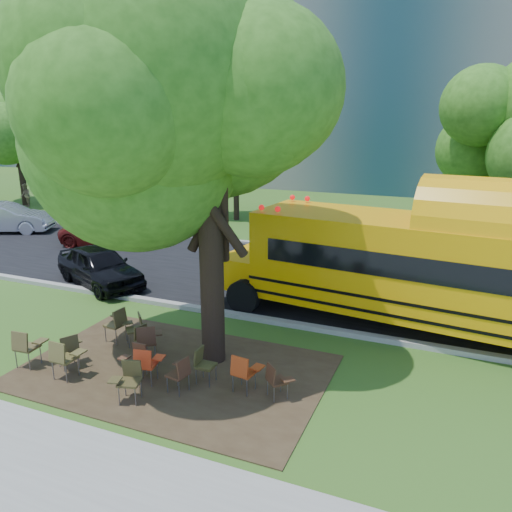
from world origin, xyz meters
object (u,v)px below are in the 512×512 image
at_px(chair_9, 136,326).
at_px(chair_3, 136,357).
at_px(chair_2, 69,348).
at_px(chair_4, 146,362).
at_px(black_car, 100,266).
at_px(bg_car_silver, 5,218).
at_px(bg_car_red, 109,232).
at_px(chair_1, 63,356).
at_px(school_bus, 459,273).
at_px(main_tree, 207,105).
at_px(chair_6, 180,371).
at_px(pedestrian_b, 26,195).
at_px(chair_11, 147,339).
at_px(chair_13, 244,370).
at_px(chair_10, 143,338).
at_px(chair_7, 276,378).
at_px(chair_12, 203,362).
at_px(pedestrian_a, 65,198).
at_px(chair_5, 129,377).
at_px(chair_0, 26,345).
at_px(chair_8, 117,321).

bearing_deg(chair_9, chair_3, 171.89).
bearing_deg(chair_2, chair_4, -59.14).
height_order(black_car, bg_car_silver, bg_car_silver).
bearing_deg(black_car, bg_car_red, 59.42).
xyz_separation_m(chair_1, bg_car_red, (-6.93, 10.29, -0.01)).
bearing_deg(school_bus, chair_1, -137.46).
bearing_deg(chair_4, bg_car_red, 120.58).
bearing_deg(chair_1, main_tree, 39.64).
distance_m(chair_6, pedestrian_b, 26.17).
bearing_deg(pedestrian_b, chair_11, -0.07).
distance_m(chair_13, pedestrian_b, 26.91).
bearing_deg(school_bus, chair_3, -136.01).
distance_m(main_tree, chair_10, 5.76).
bearing_deg(chair_1, school_bus, 36.66).
bearing_deg(chair_7, chair_9, -150.39).
relative_size(main_tree, chair_1, 9.86).
height_order(chair_1, chair_10, chair_1).
xyz_separation_m(chair_1, chair_12, (2.95, 1.07, -0.08)).
height_order(black_car, pedestrian_a, pedestrian_a).
bearing_deg(chair_3, chair_11, -74.24).
relative_size(chair_4, chair_11, 0.93).
bearing_deg(chair_12, chair_2, -79.93).
relative_size(chair_5, chair_6, 1.07).
relative_size(chair_4, chair_9, 1.04).
bearing_deg(chair_13, chair_3, -165.86).
bearing_deg(chair_6, chair_13, -59.01).
bearing_deg(chair_11, chair_5, -104.75).
relative_size(chair_7, bg_car_silver, 0.17).
relative_size(school_bus, chair_0, 13.34).
xyz_separation_m(chair_7, chair_9, (-4.25, 1.04, 0.04)).
relative_size(chair_5, chair_12, 1.06).
bearing_deg(chair_6, bg_car_red, 54.17).
bearing_deg(chair_1, chair_9, 79.66).
xyz_separation_m(chair_5, chair_10, (-0.90, 1.77, -0.05)).
xyz_separation_m(chair_1, chair_13, (3.94, 1.04, -0.04)).
xyz_separation_m(chair_4, pedestrian_b, (-20.09, 15.68, 0.21)).
relative_size(chair_7, pedestrian_b, 0.53).
bearing_deg(main_tree, bg_car_silver, 153.03).
bearing_deg(chair_6, chair_2, 101.19).
xyz_separation_m(chair_3, chair_8, (-1.54, 1.33, 0.09)).
relative_size(chair_3, pedestrian_a, 0.40).
distance_m(chair_9, pedestrian_a, 19.71).
relative_size(chair_11, black_car, 0.24).
height_order(main_tree, chair_5, main_tree).
height_order(chair_9, black_car, black_car).
bearing_deg(chair_0, chair_11, 24.93).
distance_m(chair_6, chair_9, 2.76).
bearing_deg(chair_1, chair_5, -3.57).
distance_m(chair_0, chair_4, 3.07).
height_order(chair_13, bg_car_silver, bg_car_silver).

